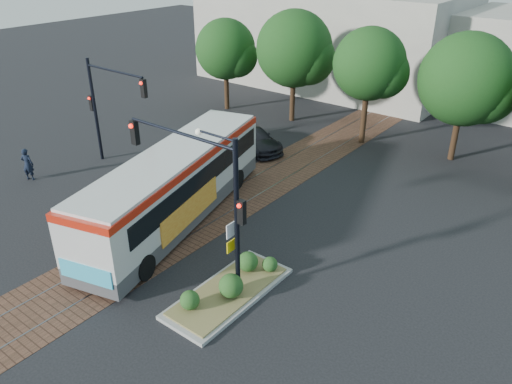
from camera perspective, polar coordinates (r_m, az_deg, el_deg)
ground at (r=22.41m, az=-10.82°, el=-5.40°), size 120.00×120.00×0.00m
trackbed at (r=24.78m, az=-4.00°, el=-1.53°), size 3.60×40.00×0.02m
tree_row at (r=32.26m, az=12.66°, el=13.97°), size 26.40×5.60×7.67m
warehouses at (r=44.27m, az=17.84°, el=15.46°), size 40.00×13.00×8.00m
city_bus at (r=23.05m, az=-9.13°, el=1.09°), size 5.86×12.85×3.38m
traffic_island at (r=18.84m, az=-2.91°, el=-10.70°), size 2.20×5.20×1.13m
signal_pole_main at (r=17.41m, az=-5.40°, el=0.68°), size 5.49×0.46×6.00m
signal_pole_left at (r=29.20m, az=-16.84°, el=10.10°), size 4.99×0.34×6.00m
officer at (r=29.69m, az=-24.65°, el=2.90°), size 0.79×0.69×1.81m
parked_car at (r=31.18m, az=-0.41°, el=6.18°), size 5.19×3.36×1.40m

